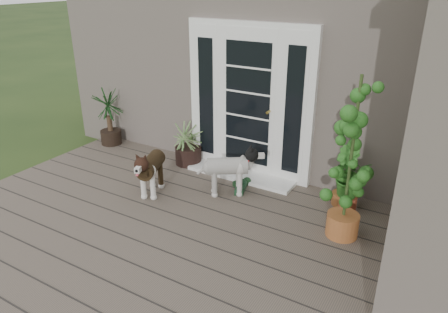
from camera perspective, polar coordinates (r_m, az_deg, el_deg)
The scene contains 14 objects.
deck at distance 4.64m, azimuth -7.66°, elevation -13.33°, with size 6.20×4.60×0.12m, color #6B5B4C.
house_main at distance 7.61m, azimuth 12.19°, elevation 13.32°, with size 7.40×4.00×3.10m, color #665E54.
door_unit at distance 5.91m, azimuth 3.39°, elevation 7.44°, with size 1.90×0.14×2.15m, color white.
door_step at distance 6.12m, azimuth 2.30°, elevation -2.49°, with size 1.60×0.40×0.05m, color white.
brindle_dog at distance 5.63m, azimuth -9.78°, elevation -2.15°, with size 0.31×0.72×0.60m, color #362613, non-canonical shape.
white_dog at distance 5.52m, azimuth 0.44°, elevation -2.34°, with size 0.31×0.72×0.60m, color silver, non-canonical shape.
spider_plant at distance 6.44m, azimuth -4.91°, elevation 2.02°, with size 0.67×0.67×0.72m, color #8FA968, non-canonical shape.
yucca at distance 7.42m, azimuth -15.30°, elevation 5.13°, with size 0.66×0.66×0.95m, color black, non-canonical shape.
herb_a at distance 5.43m, azimuth 16.57°, elevation -3.85°, with size 0.47×0.47×0.60m, color #1C5618.
herb_b at distance 5.50m, azimuth 15.95°, elevation -3.59°, with size 0.38×0.38×0.58m, color #164E18.
herb_c at distance 5.38m, azimuth 23.80°, elevation -5.02°, with size 0.41×0.41×0.63m, color #215C1A.
sapling at distance 4.57m, azimuth 16.81°, elevation -0.23°, with size 0.56×0.56×1.89m, color #22661D, non-canonical shape.
clog_left at distance 5.71m, azimuth 2.27°, elevation -4.23°, with size 0.16×0.34×0.10m, color #173A21, non-canonical shape.
clog_right at distance 5.87m, azimuth 2.42°, elevation -3.53°, with size 0.13×0.28×0.08m, color #16391B, non-canonical shape.
Camera 1 is at (2.39, -2.46, 2.82)m, focal length 33.78 mm.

